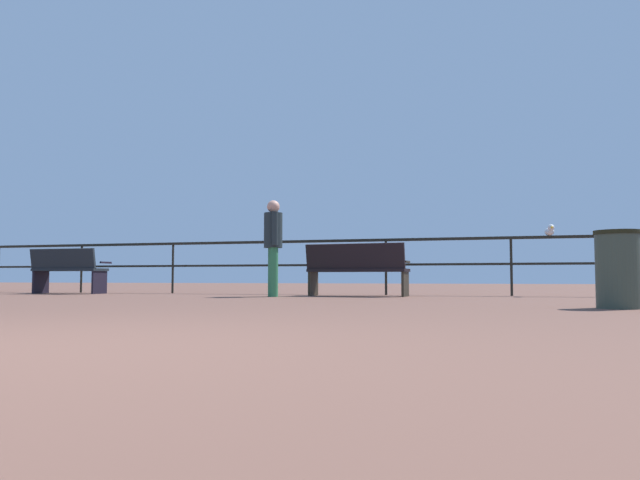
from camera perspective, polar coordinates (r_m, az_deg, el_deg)
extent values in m
cube|color=black|center=(11.00, 6.17, 0.00)|extent=(21.44, 0.05, 0.05)
cube|color=black|center=(10.98, 6.18, -2.31)|extent=(21.44, 0.04, 0.04)
cylinder|color=black|center=(13.68, -21.41, -2.53)|extent=(0.04, 0.04, 0.98)
cylinder|color=black|center=(12.48, -13.60, -2.60)|extent=(0.04, 0.04, 0.98)
cylinder|color=black|center=(11.55, -4.34, -2.62)|extent=(0.04, 0.04, 0.98)
cylinder|color=black|center=(10.98, 6.19, -2.56)|extent=(0.04, 0.04, 0.98)
cylinder|color=black|center=(10.80, 17.46, -2.41)|extent=(0.04, 0.04, 0.98)
cube|color=black|center=(12.83, -22.35, -2.59)|extent=(1.43, 0.49, 0.05)
cube|color=black|center=(12.66, -22.94, -1.65)|extent=(1.43, 0.13, 0.41)
cube|color=black|center=(12.42, -19.93, -3.69)|extent=(0.04, 0.43, 0.46)
cube|color=black|center=(12.58, -19.39, -2.00)|extent=(0.04, 0.33, 0.04)
cube|color=black|center=(13.26, -24.66, -3.56)|extent=(0.04, 0.43, 0.46)
cube|color=black|center=(13.40, -24.09, -1.98)|extent=(0.04, 0.33, 0.04)
cube|color=black|center=(10.26, 3.55, -2.85)|extent=(1.72, 0.56, 0.05)
cube|color=black|center=(10.08, 3.22, -1.59)|extent=(1.70, 0.26, 0.44)
cube|color=#2A241A|center=(10.05, 7.97, -4.04)|extent=(0.07, 0.39, 0.43)
cube|color=#2A241A|center=(10.21, 8.16, -2.04)|extent=(0.06, 0.30, 0.04)
cube|color=#2A241A|center=(10.53, -0.65, -4.05)|extent=(0.07, 0.39, 0.43)
cube|color=#2A241A|center=(10.69, -0.33, -2.14)|extent=(0.06, 0.30, 0.04)
cylinder|color=#2D7447|center=(10.03, -4.48, -3.02)|extent=(0.14, 0.14, 0.80)
cylinder|color=#2D7447|center=(9.88, -4.36, -3.02)|extent=(0.14, 0.14, 0.80)
cylinder|color=#202A2D|center=(9.99, -4.40, 0.91)|extent=(0.30, 0.30, 0.57)
cylinder|color=#202A2D|center=(10.19, -4.55, 0.91)|extent=(0.10, 0.10, 0.54)
cylinder|color=#202A2D|center=(9.79, -4.24, 1.09)|extent=(0.10, 0.10, 0.54)
sphere|color=tan|center=(10.02, -4.39, 3.13)|extent=(0.21, 0.21, 0.21)
ellipsoid|color=silver|center=(10.86, 20.65, 0.74)|extent=(0.19, 0.26, 0.13)
ellipsoid|color=gray|center=(10.86, 20.65, 0.84)|extent=(0.15, 0.23, 0.05)
sphere|color=silver|center=(10.76, 20.80, 1.10)|extent=(0.11, 0.11, 0.11)
cone|color=gold|center=(10.69, 20.90, 1.13)|extent=(0.05, 0.06, 0.04)
cube|color=gray|center=(10.99, 20.47, 0.72)|extent=(0.08, 0.09, 0.02)
cylinder|color=#364236|center=(6.80, 26.08, -2.65)|extent=(0.42, 0.42, 0.74)
cylinder|color=black|center=(6.81, 25.99, 0.65)|extent=(0.44, 0.44, 0.04)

